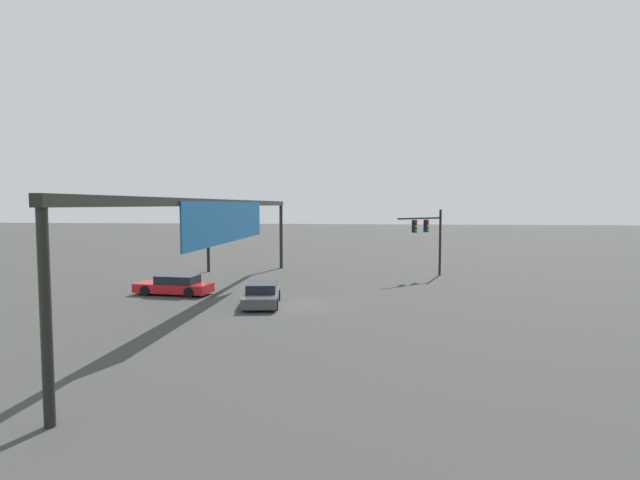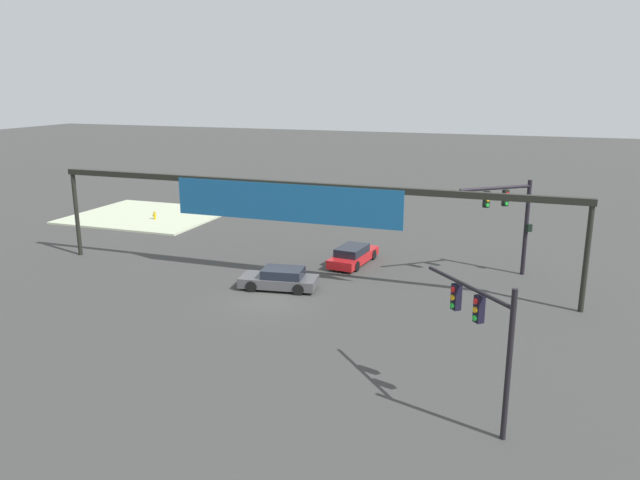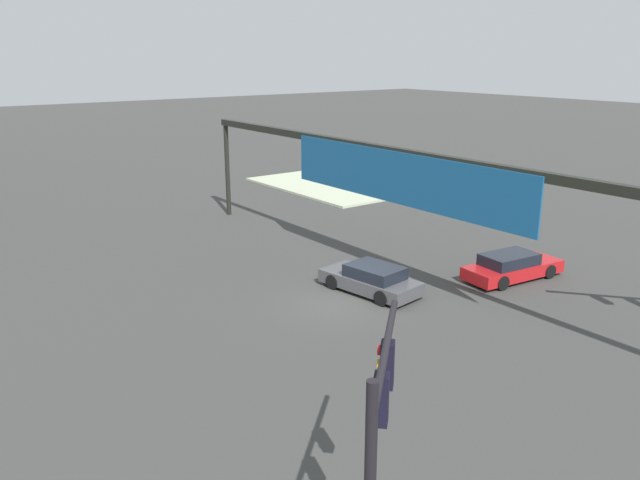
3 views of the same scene
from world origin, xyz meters
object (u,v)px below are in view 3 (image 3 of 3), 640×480
at_px(traffic_signal_opposite_side, 378,430).
at_px(fire_hydrant_on_curb, 347,183).
at_px(sedan_car_approaching, 512,267).
at_px(sedan_car_waiting_far, 371,279).

bearing_deg(traffic_signal_opposite_side, fire_hydrant_on_curb, 8.88).
bearing_deg(traffic_signal_opposite_side, sedan_car_approaching, -12.89).
distance_m(sedan_car_approaching, sedan_car_waiting_far, 6.58).
height_order(sedan_car_waiting_far, fire_hydrant_on_curb, sedan_car_waiting_far).
height_order(traffic_signal_opposite_side, fire_hydrant_on_curb, traffic_signal_opposite_side).
bearing_deg(traffic_signal_opposite_side, sedan_car_waiting_far, 6.26).
bearing_deg(sedan_car_approaching, sedan_car_waiting_far, 163.85).
bearing_deg(fire_hydrant_on_curb, traffic_signal_opposite_side, 141.58).
xyz_separation_m(traffic_signal_opposite_side, sedan_car_waiting_far, (11.95, -10.40, -2.96)).
distance_m(traffic_signal_opposite_side, sedan_car_approaching, 19.23).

